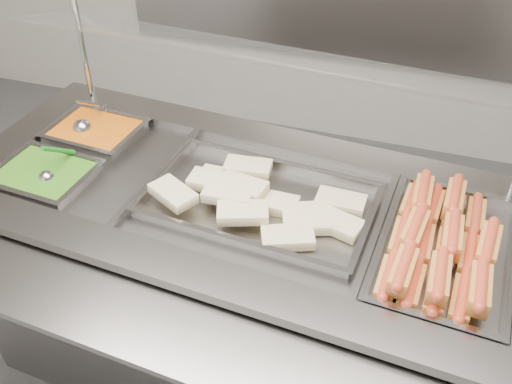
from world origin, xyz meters
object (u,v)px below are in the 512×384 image
(sneeze_guard, at_px, (268,57))
(pan_wraps, at_px, (259,205))
(serving_spoon, at_px, (49,173))
(ladle, at_px, (83,127))
(pan_hotdogs, at_px, (443,257))
(steam_counter, at_px, (243,291))

(sneeze_guard, bearing_deg, pan_wraps, -79.16)
(pan_wraps, bearing_deg, serving_spoon, -171.99)
(ladle, height_order, serving_spoon, ladle)
(pan_wraps, height_order, ladle, ladle)
(sneeze_guard, height_order, pan_hotdogs, sneeze_guard)
(pan_hotdogs, bearing_deg, steam_counter, 175.49)
(pan_wraps, bearing_deg, pan_hotdogs, -4.51)
(pan_hotdogs, relative_size, pan_wraps, 0.81)
(pan_hotdogs, bearing_deg, ladle, 169.80)
(ladle, xyz_separation_m, serving_spoon, (0.05, -0.31, 0.00))
(sneeze_guard, relative_size, pan_hotdogs, 2.90)
(steam_counter, height_order, ladle, ladle)
(ladle, bearing_deg, pan_hotdogs, -10.20)
(pan_hotdogs, distance_m, serving_spoon, 1.36)
(steam_counter, distance_m, sneeze_guard, 0.91)
(sneeze_guard, bearing_deg, serving_spoon, -153.58)
(sneeze_guard, xyz_separation_m, pan_hotdogs, (0.66, -0.29, -0.44))
(steam_counter, xyz_separation_m, serving_spoon, (-0.68, -0.11, 0.50))
(pan_wraps, bearing_deg, sneeze_guard, 100.84)
(steam_counter, height_order, sneeze_guard, sneeze_guard)
(ladle, relative_size, serving_spoon, 1.09)
(steam_counter, distance_m, pan_wraps, 0.46)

